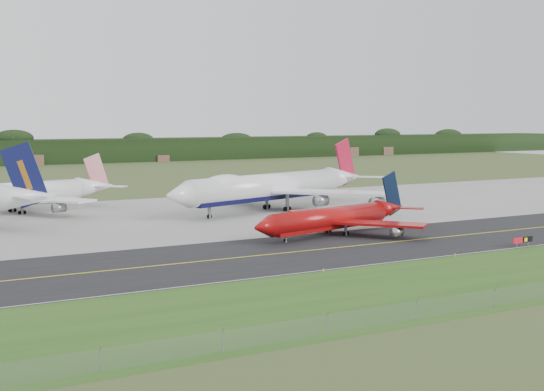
{
  "coord_description": "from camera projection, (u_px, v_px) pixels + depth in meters",
  "views": [
    {
      "loc": [
        -84.65,
        -112.31,
        22.46
      ],
      "look_at": [
        -9.2,
        22.0,
        6.8
      ],
      "focal_mm": 50.0,
      "sensor_mm": 36.0,
      "label": 1
    }
  ],
  "objects": [
    {
      "name": "ground",
      "position": [
        373.0,
        240.0,
        140.93
      ],
      "size": [
        600.0,
        600.0,
        0.0
      ],
      "primitive_type": "plane",
      "color": "#3A4A22",
      "rests_on": "ground"
    },
    {
      "name": "grass_verge",
      "position": [
        518.0,
        273.0,
        110.57
      ],
      "size": [
        400.0,
        30.0,
        0.01
      ],
      "primitive_type": "cube",
      "color": "#254F17",
      "rests_on": "ground"
    },
    {
      "name": "taxiway",
      "position": [
        386.0,
        243.0,
        137.46
      ],
      "size": [
        400.0,
        32.0,
        0.02
      ],
      "primitive_type": "cube",
      "color": "black",
      "rests_on": "ground"
    },
    {
      "name": "apron",
      "position": [
        247.0,
        211.0,
        185.17
      ],
      "size": [
        400.0,
        78.0,
        0.01
      ],
      "primitive_type": "cube",
      "color": "gray",
      "rests_on": "ground"
    },
    {
      "name": "taxiway_centreline",
      "position": [
        386.0,
        243.0,
        137.46
      ],
      "size": [
        400.0,
        0.4,
        0.0
      ],
      "primitive_type": "cube",
      "color": "yellow",
      "rests_on": "taxiway"
    },
    {
      "name": "taxiway_edge_line",
      "position": [
        445.0,
        256.0,
        124.01
      ],
      "size": [
        400.0,
        0.25,
        0.0
      ],
      "primitive_type": "cube",
      "color": "silver",
      "rests_on": "taxiway"
    },
    {
      "name": "horizon_treeline",
      "position": [
        41.0,
        153.0,
        377.84
      ],
      "size": [
        700.0,
        25.0,
        12.0
      ],
      "color": "black",
      "rests_on": "ground"
    },
    {
      "name": "jet_ba_747",
      "position": [
        273.0,
        187.0,
        185.25
      ],
      "size": [
        66.83,
        53.96,
        17.22
      ],
      "color": "white",
      "rests_on": "ground"
    },
    {
      "name": "jet_red_737",
      "position": [
        337.0,
        218.0,
        147.39
      ],
      "size": [
        42.22,
        33.74,
        11.54
      ],
      "color": "#950A0B",
      "rests_on": "ground"
    },
    {
      "name": "jet_star_tail",
      "position": [
        16.0,
        194.0,
        179.75
      ],
      "size": [
        51.71,
        42.61,
        13.71
      ],
      "color": "white",
      "rests_on": "ground"
    },
    {
      "name": "taxiway_sign",
      "position": [
        523.0,
        240.0,
        133.03
      ],
      "size": [
        5.14,
        0.71,
        1.71
      ],
      "color": "slate",
      "rests_on": "ground"
    },
    {
      "name": "edge_marker_left",
      "position": [
        323.0,
        270.0,
        111.24
      ],
      "size": [
        0.16,
        0.16,
        0.5
      ],
      "primitive_type": "cylinder",
      "color": "yellow",
      "rests_on": "ground"
    },
    {
      "name": "edge_marker_center",
      "position": [
        455.0,
        255.0,
        123.75
      ],
      "size": [
        0.16,
        0.16,
        0.5
      ],
      "primitive_type": "cylinder",
      "color": "yellow",
      "rests_on": "ground"
    }
  ]
}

